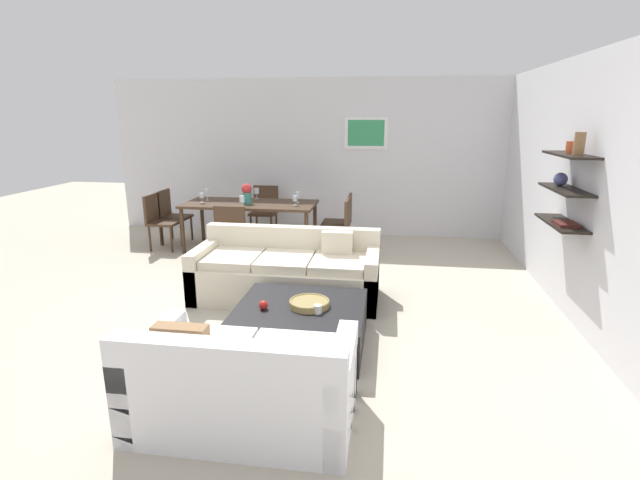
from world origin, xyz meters
name	(u,v)px	position (x,y,z in m)	size (l,w,h in m)	color
ground_plane	(287,308)	(0.00, 0.00, 0.00)	(18.00, 18.00, 0.00)	#BCB29E
back_wall_unit	(346,158)	(0.30, 3.53, 1.35)	(8.40, 0.09, 2.70)	silver
right_wall_shelf_unit	(573,186)	(3.03, 0.59, 1.35)	(0.34, 8.20, 2.70)	silver
sofa_beige	(288,274)	(-0.06, 0.34, 0.29)	(2.12, 0.90, 0.78)	beige
loveseat_white	(243,384)	(0.14, -2.01, 0.29)	(1.50, 0.90, 0.78)	white
coffee_table	(300,325)	(0.31, -0.80, 0.19)	(1.18, 1.09, 0.38)	black
decorative_bowl	(309,303)	(0.40, -0.79, 0.41)	(0.37, 0.37, 0.06)	#99844C
candle_jar	(318,309)	(0.49, -0.93, 0.42)	(0.08, 0.08, 0.08)	silver
apple_on_coffee_table	(263,305)	(-0.01, -0.92, 0.42)	(0.08, 0.08, 0.08)	red
dining_table	(250,207)	(-1.08, 2.28, 0.68)	(2.06, 0.91, 0.75)	#422D1E
dining_chair_foot	(233,231)	(-1.08, 1.42, 0.50)	(0.44, 0.44, 0.88)	#422D1E
dining_chair_head	(265,208)	(-1.08, 3.14, 0.50)	(0.44, 0.44, 0.88)	#422D1E
dining_chair_right_near	(339,224)	(0.36, 2.07, 0.50)	(0.44, 0.44, 0.88)	#422D1E
dining_chair_left_near	(159,218)	(-2.51, 2.07, 0.50)	(0.44, 0.44, 0.88)	#422D1E
dining_chair_left_far	(171,213)	(-2.51, 2.48, 0.50)	(0.44, 0.44, 0.88)	#422D1E
dining_chair_right_far	(342,218)	(0.36, 2.48, 0.50)	(0.44, 0.44, 0.88)	#422D1E
wine_glass_right_near	(295,199)	(-0.34, 2.17, 0.85)	(0.07, 0.07, 0.15)	silver
wine_glass_left_far	(207,192)	(-1.82, 2.39, 0.88)	(0.07, 0.07, 0.19)	silver
wine_glass_head	(257,191)	(-1.08, 2.67, 0.87)	(0.08, 0.08, 0.18)	silver
wine_glass_foot	(242,199)	(-1.08, 1.88, 0.88)	(0.07, 0.07, 0.18)	silver
wine_glass_left_near	(202,196)	(-1.82, 2.17, 0.86)	(0.07, 0.07, 0.16)	silver
wine_glass_right_far	(298,195)	(-0.34, 2.39, 0.87)	(0.08, 0.08, 0.18)	silver
centerpiece_vase	(247,193)	(-1.10, 2.22, 0.92)	(0.16, 0.16, 0.31)	teal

